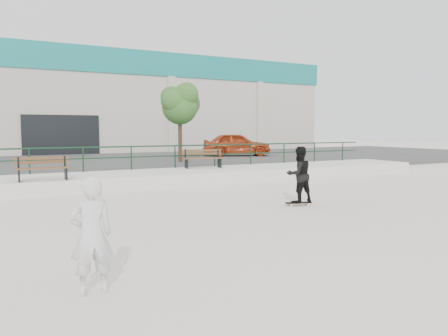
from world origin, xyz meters
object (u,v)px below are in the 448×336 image
bench_left (43,169)px  standing_skater (299,175)px  seated_skater (91,235)px  red_car (237,144)px  tree (180,103)px  skateboard (299,203)px  bench_right (203,159)px

bench_left → standing_skater: size_ratio=1.09×
bench_left → seated_skater: bearing=-89.9°
bench_left → red_car: size_ratio=0.41×
tree → seated_skater: bearing=-116.6°
bench_left → skateboard: (6.41, -5.77, -0.83)m
bench_right → skateboard: bearing=-81.6°
bench_right → tree: 4.64m
bench_right → skateboard: (-0.48, -7.57, -0.85)m
standing_skater → bench_right: bearing=-88.8°
bench_left → red_car: red_car is taller
bench_right → seated_skater: bearing=-109.7°
red_car → seated_skater: 22.73m
red_car → bench_left: bearing=147.2°
tree → standing_skater: bearing=-94.8°
bench_left → skateboard: bearing=-39.7°
standing_skater → bench_left: bearing=-37.2°
tree → red_car: (5.24, 3.16, -2.36)m
red_car → standing_skater: (-6.19, -14.48, -0.33)m
seated_skater → bench_right: bearing=-123.2°
red_car → standing_skater: size_ratio=2.67×
bench_left → tree: bearing=39.2°
bench_right → seated_skater: (-7.26, -11.75, -0.11)m
bench_left → tree: 9.61m
bench_right → seated_skater: size_ratio=1.17×
red_car → bench_right: bearing=162.9°
bench_left → red_car: (12.61, 8.70, 0.35)m
skateboard → bench_right: bearing=102.6°
red_car → seated_skater: bearing=167.7°
seated_skater → red_car: bearing=-126.3°
tree → skateboard: 11.90m
skateboard → standing_skater: 0.85m
standing_skater → seated_skater: size_ratio=1.02×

